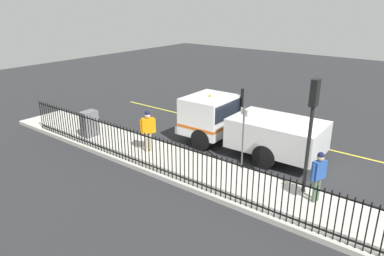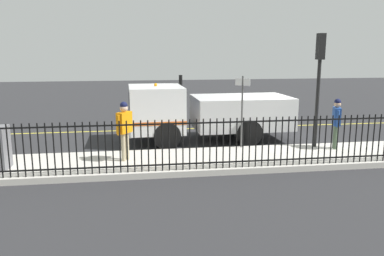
{
  "view_description": "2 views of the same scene",
  "coord_description": "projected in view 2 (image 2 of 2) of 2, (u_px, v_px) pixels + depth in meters",
  "views": [
    {
      "loc": [
        12.56,
        4.4,
        6.23
      ],
      "look_at": [
        1.18,
        -4.47,
        1.03
      ],
      "focal_mm": 33.45,
      "sensor_mm": 36.0,
      "label": 1
    },
    {
      "loc": [
        14.3,
        -5.26,
        3.47
      ],
      "look_at": [
        1.18,
        -3.31,
        0.79
      ],
      "focal_mm": 36.63,
      "sensor_mm": 36.0,
      "label": 2
    }
  ],
  "objects": [
    {
      "name": "ground_plane",
      "position": [
        271.0,
        139.0,
        15.31
      ],
      "size": [
        60.77,
        60.77,
        0.0
      ],
      "primitive_type": "plane",
      "color": "#2B2B2D",
      "rests_on": "ground"
    },
    {
      "name": "sidewalk_slab",
      "position": [
        301.0,
        156.0,
        12.56
      ],
      "size": [
        2.54,
        27.62,
        0.17
      ],
      "primitive_type": "cube",
      "color": "beige",
      "rests_on": "ground"
    },
    {
      "name": "lane_marking",
      "position": [
        252.0,
        127.0,
        17.8
      ],
      "size": [
        0.12,
        24.86,
        0.01
      ],
      "primitive_type": "cube",
      "color": "yellow",
      "rests_on": "ground"
    },
    {
      "name": "work_truck",
      "position": [
        197.0,
        110.0,
        14.82
      ],
      "size": [
        2.47,
        6.3,
        2.47
      ],
      "rotation": [
        0.0,
        0.0,
        3.16
      ],
      "color": "white",
      "rests_on": "ground"
    },
    {
      "name": "worker_standing",
      "position": [
        124.0,
        125.0,
        11.61
      ],
      "size": [
        0.55,
        0.48,
        1.78
      ],
      "rotation": [
        0.0,
        0.0,
        2.51
      ],
      "color": "orange",
      "rests_on": "sidewalk_slab"
    },
    {
      "name": "pedestrian_distant",
      "position": [
        336.0,
        118.0,
        13.03
      ],
      "size": [
        0.6,
        0.36,
        1.69
      ],
      "rotation": [
        0.0,
        0.0,
        5.94
      ],
      "color": "#264C99",
      "rests_on": "sidewalk_slab"
    },
    {
      "name": "iron_fence",
      "position": [
        319.0,
        140.0,
        11.32
      ],
      "size": [
        0.04,
        23.51,
        1.43
      ],
      "color": "black",
      "rests_on": "sidewalk_slab"
    },
    {
      "name": "traffic_light_near",
      "position": [
        319.0,
        67.0,
        12.98
      ],
      "size": [
        0.3,
        0.22,
        3.81
      ],
      "rotation": [
        0.0,
        0.0,
        3.12
      ],
      "color": "black",
      "rests_on": "sidewalk_slab"
    },
    {
      "name": "traffic_cone",
      "position": [
        227.0,
        121.0,
        17.21
      ],
      "size": [
        0.49,
        0.49,
        0.7
      ],
      "primitive_type": "cone",
      "color": "orange",
      "rests_on": "ground"
    },
    {
      "name": "street_sign",
      "position": [
        242.0,
        103.0,
        13.11
      ],
      "size": [
        0.29,
        0.44,
        2.43
      ],
      "color": "#4C4C4C",
      "rests_on": "sidewalk_slab"
    }
  ]
}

